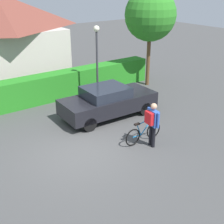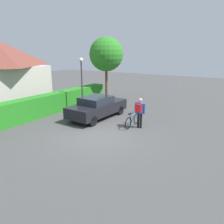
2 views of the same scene
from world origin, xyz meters
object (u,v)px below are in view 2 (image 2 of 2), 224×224
object	(u,v)px
tree_kerbside	(106,54)
parked_car_near	(97,107)
person_rider	(140,110)
bicycle	(132,120)
street_lamp	(82,77)

from	to	relation	value
tree_kerbside	parked_car_near	bearing A→B (deg)	-152.85
person_rider	tree_kerbside	xyz separation A→B (m)	(4.73, 5.37, 2.85)
parked_car_near	bicycle	distance (m)	2.70
street_lamp	bicycle	bearing A→B (deg)	-101.58
bicycle	street_lamp	bearing A→B (deg)	78.42
person_rider	street_lamp	world-z (taller)	street_lamp
parked_car_near	person_rider	size ratio (longest dim) A/B	2.55
street_lamp	tree_kerbside	bearing A→B (deg)	8.44
tree_kerbside	street_lamp	bearing A→B (deg)	-171.56
parked_car_near	tree_kerbside	xyz separation A→B (m)	(4.45, 2.28, 3.15)
person_rider	tree_kerbside	bearing A→B (deg)	48.60
person_rider	tree_kerbside	world-z (taller)	tree_kerbside
bicycle	tree_kerbside	distance (m)	7.69
parked_car_near	street_lamp	size ratio (longest dim) A/B	1.15
bicycle	tree_kerbside	world-z (taller)	tree_kerbside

